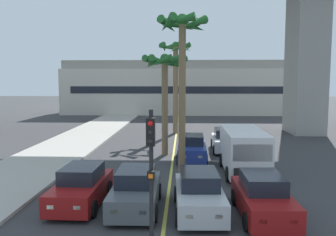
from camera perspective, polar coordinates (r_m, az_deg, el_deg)
The scene contains 14 objects.
sidewalk_left at distance 19.72m, azimuth -23.95°, elevation -8.92°, with size 4.80×80.00×0.15m, color #ADA89E.
lane_stripe_center at distance 25.53m, azimuth 0.95°, elevation -5.22°, with size 0.14×56.00×0.01m, color #DBCC4C.
pier_building_backdrop at distance 54.16m, azimuth 1.75°, elevation 4.80°, with size 33.89×8.04×7.77m.
car_queue_front at distance 13.89m, azimuth 4.93°, elevation -11.88°, with size 1.95×4.16×1.56m.
car_queue_second at distance 14.26m, azimuth -5.12°, elevation -11.40°, with size 1.88×4.12×1.56m.
car_queue_third at distance 25.77m, azimuth 9.03°, elevation -3.57°, with size 1.90×4.13×1.56m.
car_queue_fourth at distance 22.67m, azimuth 3.81°, elevation -4.83°, with size 1.89×4.13×1.56m.
car_queue_fifth at distance 15.05m, azimuth -13.56°, elevation -10.61°, with size 1.89×4.13×1.56m.
car_queue_sixth at distance 13.88m, azimuth 14.79°, elevation -12.08°, with size 1.89×4.13×1.56m.
delivery_van at distance 19.55m, azimuth 11.88°, elevation -5.01°, with size 2.18×5.26×2.36m.
traffic_light_median_near at distance 9.90m, azimuth -2.71°, elevation -7.25°, with size 0.24×0.37×4.20m.
palm_tree_near_median at distance 33.54m, azimuth 1.17°, elevation 8.44°, with size 3.15×3.26×8.51m.
palm_tree_mid_median at distance 18.71m, azimuth 2.31°, elevation 11.13°, with size 2.65×2.69×8.34m.
palm_tree_far_median at distance 23.75m, azimuth -0.51°, elevation 7.12°, with size 3.02×3.04×6.70m.
Camera 1 is at (0.64, -1.03, 4.99)m, focal length 38.45 mm.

